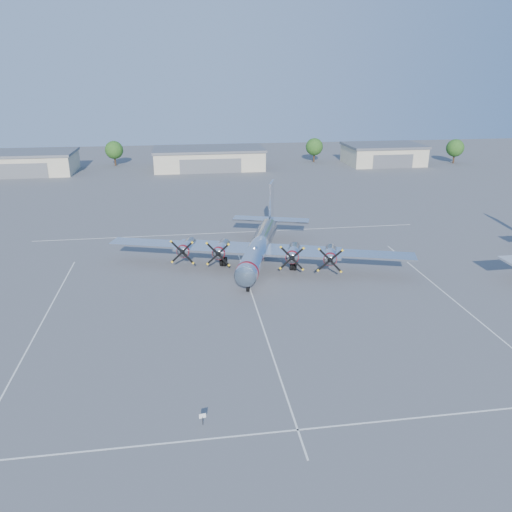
{
  "coord_description": "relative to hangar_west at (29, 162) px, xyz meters",
  "views": [
    {
      "loc": [
        -7.18,
        -50.1,
        23.74
      ],
      "look_at": [
        1.06,
        5.15,
        3.2
      ],
      "focal_mm": 35.0,
      "sensor_mm": 36.0,
      "label": 1
    }
  ],
  "objects": [
    {
      "name": "tree_east",
      "position": [
        75.0,
        6.04,
        1.51
      ],
      "size": [
        4.8,
        4.8,
        6.64
      ],
      "color": "#382619",
      "rests_on": "ground"
    },
    {
      "name": "ground",
      "position": [
        45.0,
        -81.96,
        -2.71
      ],
      "size": [
        260.0,
        260.0,
        0.0
      ],
      "primitive_type": "plane",
      "color": "#565658",
      "rests_on": "ground"
    },
    {
      "name": "hangar_west",
      "position": [
        0.0,
        0.0,
        0.0
      ],
      "size": [
        22.6,
        14.6,
        5.4
      ],
      "color": "#B9AF93",
      "rests_on": "ground"
    },
    {
      "name": "parking_lines",
      "position": [
        45.0,
        -83.71,
        -2.71
      ],
      "size": [
        60.0,
        50.08,
        0.01
      ],
      "color": "silver",
      "rests_on": "ground"
    },
    {
      "name": "tree_west",
      "position": [
        20.0,
        8.04,
        1.51
      ],
      "size": [
        4.8,
        4.8,
        6.64
      ],
      "color": "#382619",
      "rests_on": "ground"
    },
    {
      "name": "main_bomber_b29",
      "position": [
        47.46,
        -71.07,
        -2.71
      ],
      "size": [
        45.24,
        37.2,
        8.63
      ],
      "primitive_type": null,
      "rotation": [
        0.0,
        0.0,
        -0.31
      ],
      "color": "silver",
      "rests_on": "ground"
    },
    {
      "name": "hangar_east",
      "position": [
        93.0,
        0.0,
        0.0
      ],
      "size": [
        20.6,
        14.6,
        5.4
      ],
      "color": "#B9AF93",
      "rests_on": "ground"
    },
    {
      "name": "info_placard",
      "position": [
        38.38,
        -102.41,
        -2.05
      ],
      "size": [
        0.49,
        0.12,
        0.95
      ],
      "rotation": [
        0.0,
        0.0,
        0.17
      ],
      "color": "black",
      "rests_on": "ground"
    },
    {
      "name": "tree_far_east",
      "position": [
        113.0,
        -1.96,
        1.51
      ],
      "size": [
        4.8,
        4.8,
        6.64
      ],
      "color": "#382619",
      "rests_on": "ground"
    },
    {
      "name": "hangar_center",
      "position": [
        45.0,
        -0.0,
        -0.0
      ],
      "size": [
        28.6,
        14.6,
        5.4
      ],
      "color": "#B9AF93",
      "rests_on": "ground"
    }
  ]
}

